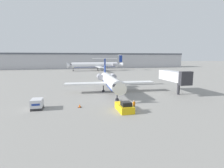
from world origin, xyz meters
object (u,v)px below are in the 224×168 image
Objects in this scene: airplane_main at (110,81)px; luggage_cart at (37,104)px; worker_near_tug at (134,105)px; jet_bridge at (174,77)px; airplane_parked_far_left at (96,65)px; traffic_cone_left at (80,106)px; pushback_tug at (124,107)px.

airplane_main is 8.85× the size of luggage_cart.
worker_near_tug is 20.35m from jet_bridge.
airplane_main is at bearing -95.66° from airplane_parked_far_left.
jet_bridge is at bearing 37.03° from worker_near_tug.
luggage_cart is 34.26m from jet_bridge.
airplane_main is 13.66× the size of worker_near_tug.
worker_near_tug is at bearing -142.97° from jet_bridge.
airplane_parked_far_left is 79.87m from jet_bridge.
airplane_parked_far_left is (6.91, 91.43, 2.86)m from worker_near_tug.
luggage_cart is 4.19× the size of traffic_cone_left.
pushback_tug is at bearing -28.33° from traffic_cone_left.
airplane_main is 21.16m from luggage_cart.
traffic_cone_left is (-9.16, -13.33, -2.87)m from airplane_main.
pushback_tug is (-1.42, -17.50, -2.44)m from airplane_main.
luggage_cart is at bearing -143.52° from airplane_main.
traffic_cone_left is at bearing 151.67° from pushback_tug.
traffic_cone_left is (7.77, -0.82, -0.67)m from luggage_cart.
luggage_cart is at bearing -105.67° from airplane_parked_far_left.
airplane_main reaches higher than worker_near_tug.
pushback_tug is at bearing -17.83° from luggage_cart.
airplane_main reaches higher than jet_bridge.
traffic_cone_left is (-7.74, 4.17, -0.43)m from pushback_tug.
airplane_main is 37.12× the size of traffic_cone_left.
pushback_tug is at bearing -94.64° from airplane_main.
airplane_parked_far_left is at bearing 96.54° from jet_bridge.
airplane_parked_far_left reaches higher than worker_near_tug.
luggage_cart is 0.07× the size of airplane_parked_far_left.
pushback_tug reaches higher than worker_near_tug.
pushback_tug is 91.88m from airplane_parked_far_left.
worker_near_tug is 0.05× the size of airplane_parked_far_left.
airplane_parked_far_left is (16.48, 87.25, 3.54)m from traffic_cone_left.
airplane_main is 5.23× the size of pushback_tug.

